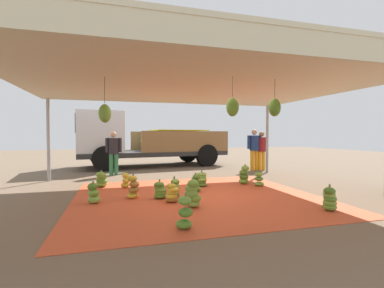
# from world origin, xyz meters

# --- Properties ---
(ground_plane) EXTENTS (40.00, 40.00, 0.00)m
(ground_plane) POSITION_xyz_m (0.00, 3.00, 0.00)
(ground_plane) COLOR brown
(tarp_orange) EXTENTS (5.44, 5.01, 0.01)m
(tarp_orange) POSITION_xyz_m (0.00, 0.00, 0.01)
(tarp_orange) COLOR #D1512D
(tarp_orange) RESTS_ON ground
(tent_canopy) EXTENTS (8.00, 7.00, 2.61)m
(tent_canopy) POSITION_xyz_m (-0.00, -0.10, 2.53)
(tent_canopy) COLOR #9EA0A5
(tent_canopy) RESTS_ON ground
(banana_bunch_0) EXTENTS (0.35, 0.35, 0.43)m
(banana_bunch_0) POSITION_xyz_m (-0.86, 0.02, 0.19)
(banana_bunch_0) COLOR #518428
(banana_bunch_0) RESTS_ON tarp_orange
(banana_bunch_1) EXTENTS (0.46, 0.47, 0.45)m
(banana_bunch_1) POSITION_xyz_m (0.45, 1.13, 0.19)
(banana_bunch_1) COLOR #518428
(banana_bunch_1) RESTS_ON tarp_orange
(banana_bunch_2) EXTENTS (0.38, 0.38, 0.44)m
(banana_bunch_2) POSITION_xyz_m (2.03, 0.78, 0.18)
(banana_bunch_2) COLOR #6B9E38
(banana_bunch_2) RESTS_ON tarp_orange
(banana_bunch_3) EXTENTS (0.33, 0.33, 0.55)m
(banana_bunch_3) POSITION_xyz_m (-0.81, -2.05, 0.24)
(banana_bunch_3) COLOR #518428
(banana_bunch_3) RESTS_ON tarp_orange
(banana_bunch_4) EXTENTS (0.36, 0.35, 0.46)m
(banana_bunch_4) POSITION_xyz_m (-0.67, -0.39, 0.20)
(banana_bunch_4) COLOR #996628
(banana_bunch_4) RESTS_ON tarp_orange
(banana_bunch_5) EXTENTS (0.33, 0.33, 0.46)m
(banana_bunch_5) POSITION_xyz_m (-2.25, -0.04, 0.20)
(banana_bunch_5) COLOR #75A83D
(banana_bunch_5) RESTS_ON tarp_orange
(banana_bunch_6) EXTENTS (0.37, 0.37, 0.56)m
(banana_bunch_6) POSITION_xyz_m (-1.43, 0.18, 0.25)
(banana_bunch_6) COLOR gold
(banana_bunch_6) RESTS_ON tarp_orange
(banana_bunch_7) EXTENTS (0.43, 0.43, 0.46)m
(banana_bunch_7) POSITION_xyz_m (-2.18, 1.77, 0.21)
(banana_bunch_7) COLOR #75A83D
(banana_bunch_7) RESTS_ON tarp_orange
(banana_bunch_8) EXTENTS (0.38, 0.37, 0.57)m
(banana_bunch_8) POSITION_xyz_m (1.76, 1.15, 0.26)
(banana_bunch_8) COLOR #60932D
(banana_bunch_8) RESTS_ON tarp_orange
(banana_bunch_9) EXTENTS (0.31, 0.32, 0.45)m
(banana_bunch_9) POSITION_xyz_m (-1.55, 1.47, 0.20)
(banana_bunch_9) COLOR gold
(banana_bunch_9) RESTS_ON tarp_orange
(banana_bunch_10) EXTENTS (0.40, 0.38, 0.58)m
(banana_bunch_10) POSITION_xyz_m (-0.36, -0.91, 0.27)
(banana_bunch_10) COLOR #75A83D
(banana_bunch_10) RESTS_ON tarp_orange
(banana_bunch_11) EXTENTS (0.33, 0.32, 0.48)m
(banana_bunch_11) POSITION_xyz_m (0.11, 0.48, 0.21)
(banana_bunch_11) COLOR #518428
(banana_bunch_11) RESTS_ON tarp_orange
(banana_bunch_12) EXTENTS (0.31, 0.32, 0.47)m
(banana_bunch_12) POSITION_xyz_m (-0.52, 0.07, 0.20)
(banana_bunch_12) COLOR #518428
(banana_bunch_12) RESTS_ON tarp_orange
(banana_bunch_13) EXTENTS (0.35, 0.34, 0.50)m
(banana_bunch_13) POSITION_xyz_m (2.03, -1.83, 0.22)
(banana_bunch_13) COLOR #60932D
(banana_bunch_13) RESTS_ON tarp_orange
(cargo_truck_main) EXTENTS (6.80, 3.31, 2.40)m
(cargo_truck_main) POSITION_xyz_m (-0.51, 6.57, 1.18)
(cargo_truck_main) COLOR #2D2D2D
(cargo_truck_main) RESTS_ON ground
(worker_0) EXTENTS (0.57, 0.35, 1.57)m
(worker_0) POSITION_xyz_m (3.88, 3.86, 0.91)
(worker_0) COLOR orange
(worker_0) RESTS_ON ground
(worker_1) EXTENTS (0.60, 0.37, 1.65)m
(worker_1) POSITION_xyz_m (3.57, 3.89, 0.96)
(worker_1) COLOR orange
(worker_1) RESTS_ON ground
(worker_2) EXTENTS (0.57, 0.35, 1.55)m
(worker_2) POSITION_xyz_m (-1.87, 4.05, 0.90)
(worker_2) COLOR #337A4C
(worker_2) RESTS_ON ground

